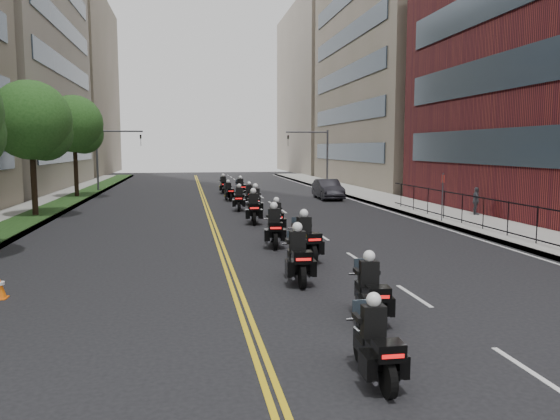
# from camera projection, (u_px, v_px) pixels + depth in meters

# --- Properties ---
(ground) EXTENTS (160.00, 160.00, 0.00)m
(ground) POSITION_uv_depth(u_px,v_px,m) (356.00, 383.00, 9.22)
(ground) COLOR black
(ground) RESTS_ON ground
(sidewalk_right) EXTENTS (4.00, 90.00, 0.15)m
(sidewalk_right) POSITION_uv_depth(u_px,v_px,m) (415.00, 207.00, 35.71)
(sidewalk_right) COLOR gray
(sidewalk_right) RESTS_ON ground
(sidewalk_left) EXTENTS (4.00, 90.00, 0.15)m
(sidewalk_left) POSITION_uv_depth(u_px,v_px,m) (26.00, 215.00, 31.66)
(sidewalk_left) COLOR gray
(sidewalk_left) RESTS_ON ground
(grass_strip) EXTENTS (2.00, 90.00, 0.04)m
(grass_strip) POSITION_uv_depth(u_px,v_px,m) (40.00, 213.00, 31.78)
(grass_strip) COLOR #173413
(grass_strip) RESTS_ON sidewalk_left
(building_right_tan) EXTENTS (15.11, 28.00, 30.00)m
(building_right_tan) POSITION_uv_depth(u_px,v_px,m) (414.00, 43.00, 58.13)
(building_right_tan) COLOR #7A7159
(building_right_tan) RESTS_ON ground
(building_right_far) EXTENTS (15.00, 28.00, 26.00)m
(building_right_far) POSITION_uv_depth(u_px,v_px,m) (337.00, 91.00, 87.73)
(building_right_far) COLOR gray
(building_right_far) RESTS_ON ground
(building_left_far) EXTENTS (16.00, 28.00, 26.00)m
(building_left_far) POSITION_uv_depth(u_px,v_px,m) (52.00, 86.00, 80.38)
(building_left_far) COLOR #7A7159
(building_left_far) RESTS_ON ground
(iron_fence) EXTENTS (0.05, 28.00, 1.50)m
(iron_fence) POSITION_uv_depth(u_px,v_px,m) (522.00, 221.00, 22.72)
(iron_fence) COLOR black
(iron_fence) RESTS_ON sidewalk_right
(street_trees) EXTENTS (4.40, 38.40, 7.98)m
(street_trees) POSITION_uv_depth(u_px,v_px,m) (2.00, 122.00, 24.98)
(street_trees) COLOR black
(street_trees) RESTS_ON ground
(traffic_signal_right) EXTENTS (4.09, 0.20, 5.60)m
(traffic_signal_right) POSITION_uv_depth(u_px,v_px,m) (318.00, 150.00, 51.53)
(traffic_signal_right) COLOR #3F3F44
(traffic_signal_right) RESTS_ON ground
(traffic_signal_left) EXTENTS (4.09, 0.20, 5.60)m
(traffic_signal_left) POSITION_uv_depth(u_px,v_px,m) (108.00, 150.00, 48.30)
(traffic_signal_left) COLOR #3F3F44
(traffic_signal_left) RESTS_ON ground
(motorcycle_0) EXTENTS (0.47, 2.06, 1.52)m
(motorcycle_0) POSITION_uv_depth(u_px,v_px,m) (375.00, 347.00, 9.27)
(motorcycle_0) COLOR black
(motorcycle_0) RESTS_ON ground
(motorcycle_1) EXTENTS (0.59, 2.20, 1.63)m
(motorcycle_1) POSITION_uv_depth(u_px,v_px,m) (370.00, 294.00, 12.48)
(motorcycle_1) COLOR black
(motorcycle_1) RESTS_ON ground
(motorcycle_2) EXTENTS (0.58, 2.41, 1.78)m
(motorcycle_2) POSITION_uv_depth(u_px,v_px,m) (298.00, 259.00, 16.08)
(motorcycle_2) COLOR black
(motorcycle_2) RESTS_ON ground
(motorcycle_3) EXTENTS (0.70, 2.45, 1.81)m
(motorcycle_3) POSITION_uv_depth(u_px,v_px,m) (305.00, 240.00, 19.18)
(motorcycle_3) COLOR black
(motorcycle_3) RESTS_ON ground
(motorcycle_4) EXTENTS (0.67, 2.42, 1.79)m
(motorcycle_4) POSITION_uv_depth(u_px,v_px,m) (274.00, 229.00, 21.93)
(motorcycle_4) COLOR black
(motorcycle_4) RESTS_ON ground
(motorcycle_5) EXTENTS (0.59, 2.24, 1.65)m
(motorcycle_5) POSITION_uv_depth(u_px,v_px,m) (277.00, 218.00, 25.59)
(motorcycle_5) COLOR black
(motorcycle_5) RESTS_ON ground
(motorcycle_6) EXTENTS (0.66, 2.52, 1.86)m
(motorcycle_6) POSITION_uv_depth(u_px,v_px,m) (254.00, 210.00, 28.54)
(motorcycle_6) COLOR black
(motorcycle_6) RESTS_ON ground
(motorcycle_7) EXTENTS (0.75, 2.54, 1.88)m
(motorcycle_7) POSITION_uv_depth(u_px,v_px,m) (256.00, 203.00, 31.91)
(motorcycle_7) COLOR black
(motorcycle_7) RESTS_ON ground
(motorcycle_8) EXTENTS (0.68, 2.30, 1.70)m
(motorcycle_8) POSITION_uv_depth(u_px,v_px,m) (239.00, 200.00, 34.46)
(motorcycle_8) COLOR black
(motorcycle_8) RESTS_ON ground
(motorcycle_9) EXTENTS (0.50, 2.18, 1.61)m
(motorcycle_9) POSITION_uv_depth(u_px,v_px,m) (250.00, 196.00, 37.94)
(motorcycle_9) COLOR black
(motorcycle_9) RESTS_ON ground
(motorcycle_10) EXTENTS (0.64, 2.13, 1.58)m
(motorcycle_10) POSITION_uv_depth(u_px,v_px,m) (229.00, 192.00, 40.76)
(motorcycle_10) COLOR black
(motorcycle_10) RESTS_ON ground
(motorcycle_11) EXTENTS (0.70, 2.31, 1.71)m
(motorcycle_11) POSITION_uv_depth(u_px,v_px,m) (241.00, 188.00, 43.97)
(motorcycle_11) COLOR black
(motorcycle_11) RESTS_ON ground
(motorcycle_12) EXTENTS (0.54, 2.33, 1.72)m
(motorcycle_12) POSITION_uv_depth(u_px,v_px,m) (223.00, 186.00, 47.13)
(motorcycle_12) COLOR black
(motorcycle_12) RESTS_ON ground
(parked_sedan) EXTENTS (1.69, 4.66, 1.53)m
(parked_sedan) POSITION_uv_depth(u_px,v_px,m) (328.00, 189.00, 42.04)
(parked_sedan) COLOR black
(parked_sedan) RESTS_ON ground
(pedestrian_c) EXTENTS (0.58, 0.99, 1.57)m
(pedestrian_c) POSITION_uv_depth(u_px,v_px,m) (476.00, 201.00, 31.06)
(pedestrian_c) COLOR #46474F
(pedestrian_c) RESTS_ON sidewalk_right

